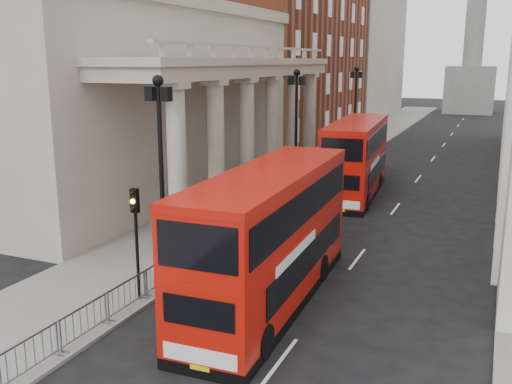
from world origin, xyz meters
TOP-DOWN VIEW (x-y plane):
  - ground at (0.00, 0.00)m, footprint 260.00×260.00m
  - sidewalk_west at (-3.00, 30.00)m, footprint 6.00×140.00m
  - kerb at (-0.05, 30.00)m, footprint 0.20×140.00m
  - portico_building at (-10.50, 18.00)m, footprint 9.00×28.00m
  - brick_building at (-10.50, 48.00)m, footprint 9.00×32.00m
  - west_building_far at (-10.50, 80.00)m, footprint 9.00×30.00m
  - monument_column at (6.00, 92.00)m, footprint 8.00×8.00m
  - lamp_post_south at (-0.60, 4.00)m, footprint 1.05×0.44m
  - lamp_post_mid at (-0.60, 20.00)m, footprint 1.05×0.44m
  - lamp_post_north at (-0.60, 36.00)m, footprint 1.05×0.44m
  - traffic_light at (-0.50, 1.98)m, footprint 0.28×0.33m
  - crowd_barriers at (-0.35, 2.23)m, footprint 0.50×18.75m
  - bus_near at (4.04, 4.00)m, footprint 3.25×11.89m
  - bus_far at (2.78, 22.74)m, footprint 3.78×11.86m
  - pedestrian_a at (-3.97, 17.68)m, footprint 0.60×0.40m
  - pedestrian_b at (-3.90, 17.99)m, footprint 0.95×0.80m
  - pedestrian_c at (-1.67, 22.68)m, footprint 1.03×0.95m

SIDE VIEW (x-z plane):
  - ground at x=0.00m, z-range 0.00..0.00m
  - sidewalk_west at x=-3.00m, z-range 0.00..0.12m
  - kerb at x=-0.05m, z-range 0.00..0.14m
  - crowd_barriers at x=-0.35m, z-range 0.12..1.22m
  - pedestrian_a at x=-3.97m, z-range 0.12..1.76m
  - pedestrian_b at x=-3.90m, z-range 0.12..1.83m
  - pedestrian_c at x=-1.67m, z-range 0.12..1.89m
  - bus_far at x=2.78m, z-range 0.11..5.15m
  - bus_near at x=4.04m, z-range 0.12..5.21m
  - traffic_light at x=-0.50m, z-range 0.96..5.26m
  - lamp_post_south at x=-0.60m, z-range 0.75..9.07m
  - lamp_post_mid at x=-0.60m, z-range 0.75..9.07m
  - lamp_post_north at x=-0.60m, z-range 0.75..9.07m
  - portico_building at x=-10.50m, z-range 0.00..12.00m
  - west_building_far at x=-10.50m, z-range 0.00..20.00m
  - brick_building at x=-10.50m, z-range 0.00..22.00m
  - monument_column at x=6.00m, z-range -11.12..43.08m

